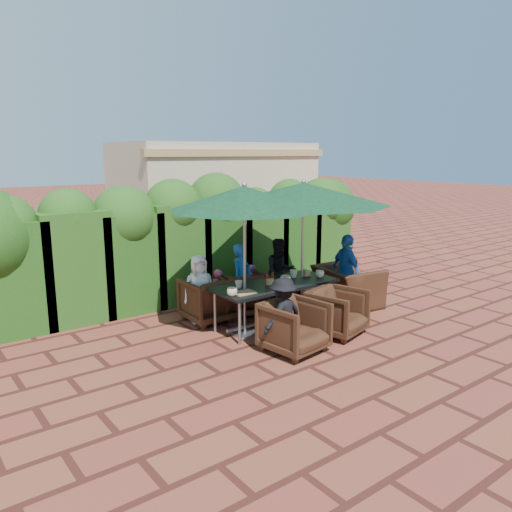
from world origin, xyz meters
TOP-DOWN VIEW (x-y plane):
  - ground at (0.00, 0.00)m, footprint 80.00×80.00m
  - dining_table at (0.13, -0.07)m, footprint 2.18×0.90m
  - umbrella_left at (-0.52, -0.09)m, footprint 2.41×2.41m
  - umbrella_right at (0.78, -0.02)m, footprint 2.99×2.99m
  - chair_far_left at (-0.64, 0.83)m, footprint 0.85×0.80m
  - chair_far_mid at (0.02, 0.79)m, footprint 1.04×1.00m
  - chair_far_right at (1.06, 0.92)m, footprint 0.75×0.70m
  - chair_near_left at (-0.37, -1.13)m, footprint 0.92×0.87m
  - chair_near_right at (0.67, -1.00)m, footprint 0.97×0.94m
  - chair_end_right at (1.98, -0.02)m, footprint 0.95×1.27m
  - adult_far_left at (-0.78, 0.91)m, footprint 0.65×0.48m
  - adult_far_mid at (0.07, 0.82)m, footprint 0.58×0.53m
  - adult_far_right at (0.95, 0.78)m, footprint 0.72×0.57m
  - adult_near_left at (-0.50, -1.02)m, footprint 0.77×0.44m
  - adult_end_right at (1.86, -0.09)m, footprint 0.58×0.90m
  - child_left at (-0.33, 0.97)m, footprint 0.37×0.33m
  - child_right at (0.49, 1.03)m, footprint 0.31×0.25m
  - pedestrian_a at (1.66, 4.27)m, footprint 1.79×1.35m
  - pedestrian_b at (2.19, 4.55)m, footprint 0.83×0.65m
  - pedestrian_c at (3.23, 4.27)m, footprint 1.12×1.02m
  - cup_a at (-0.88, -0.26)m, footprint 0.16×0.16m
  - cup_b at (-0.54, 0.05)m, footprint 0.13×0.13m
  - cup_c at (0.23, -0.22)m, footprint 0.18×0.18m
  - cup_d at (0.65, 0.05)m, footprint 0.14×0.14m
  - cup_e at (1.02, -0.23)m, footprint 0.15×0.15m
  - ketchup_bottle at (-0.03, -0.05)m, footprint 0.04×0.04m
  - sauce_bottle at (0.12, -0.01)m, footprint 0.04×0.04m
  - serving_tray at (-0.65, -0.24)m, footprint 0.35×0.25m
  - number_block_left at (0.00, -0.09)m, footprint 0.12×0.06m
  - number_block_right at (0.89, -0.04)m, footprint 0.12×0.06m
  - hedge_wall at (-0.13, 2.32)m, footprint 9.10×1.60m
  - building at (3.50, 6.99)m, footprint 6.20×3.08m

SIDE VIEW (x-z plane):
  - ground at x=0.00m, z-range 0.00..0.00m
  - chair_far_right at x=1.06m, z-range 0.00..0.72m
  - child_right at x=0.49m, z-range 0.00..0.82m
  - chair_near_right at x=0.67m, z-range 0.00..0.83m
  - chair_near_left at x=-0.37m, z-range 0.00..0.85m
  - child_left at x=-0.33m, z-range 0.00..0.85m
  - chair_far_left at x=-0.64m, z-range 0.00..0.86m
  - chair_far_mid at x=0.02m, z-range 0.00..0.87m
  - chair_end_right at x=1.98m, z-range 0.00..1.01m
  - adult_near_left at x=-0.50m, z-range 0.00..1.13m
  - adult_far_left at x=-0.78m, z-range 0.00..1.18m
  - adult_far_mid at x=0.07m, z-range 0.00..1.30m
  - adult_far_right at x=0.95m, z-range 0.00..1.31m
  - dining_table at x=0.13m, z-range 0.30..1.05m
  - adult_end_right at x=1.86m, z-range 0.00..1.41m
  - serving_tray at x=-0.65m, z-range 0.75..0.77m
  - pedestrian_b at x=2.19m, z-range 0.00..1.52m
  - number_block_left at x=0.00m, z-range 0.75..0.85m
  - number_block_right at x=0.89m, z-range 0.75..0.85m
  - cup_b at x=-0.54m, z-range 0.75..0.87m
  - cup_e at x=1.02m, z-range 0.75..0.87m
  - cup_a at x=-0.88m, z-range 0.75..0.88m
  - pedestrian_c at x=3.23m, z-range 0.00..1.63m
  - cup_d at x=0.65m, z-range 0.75..0.88m
  - cup_c at x=0.23m, z-range 0.75..0.89m
  - ketchup_bottle at x=-0.03m, z-range 0.75..0.92m
  - sauce_bottle at x=0.12m, z-range 0.75..0.92m
  - pedestrian_a at x=1.66m, z-range 0.00..1.83m
  - hedge_wall at x=-0.13m, z-range 0.08..2.60m
  - building at x=3.50m, z-range 0.01..3.21m
  - umbrella_left at x=-0.52m, z-range 0.98..3.44m
  - umbrella_right at x=0.78m, z-range 0.98..3.44m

